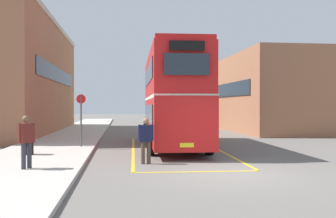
{
  "coord_description": "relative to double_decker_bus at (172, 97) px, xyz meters",
  "views": [
    {
      "loc": [
        -3.22,
        -11.37,
        2.09
      ],
      "look_at": [
        -0.68,
        9.81,
        1.89
      ],
      "focal_mm": 41.29,
      "sensor_mm": 36.0,
      "label": 1
    }
  ],
  "objects": [
    {
      "name": "pedestrian_boarding",
      "position": [
        -1.69,
        -5.58,
        -1.57
      ],
      "size": [
        0.55,
        0.24,
        1.64
      ],
      "color": "#473828",
      "rests_on": "ground"
    },
    {
      "name": "ground_plane",
      "position": [
        0.68,
        6.45,
        -2.51
      ],
      "size": [
        135.6,
        135.6,
        0.0
      ],
      "primitive_type": "plane",
      "color": "#66605B"
    },
    {
      "name": "sidewalk_left",
      "position": [
        -5.82,
        8.85,
        -2.44
      ],
      "size": [
        4.0,
        57.6,
        0.14
      ],
      "primitive_type": "cube",
      "color": "#B2ADA3",
      "rests_on": "ground"
    },
    {
      "name": "pedestrian_waiting_near",
      "position": [
        -5.45,
        -7.05,
        -1.43
      ],
      "size": [
        0.47,
        0.5,
        1.64
      ],
      "color": "#2D2D38",
      "rests_on": "sidewalk_left"
    },
    {
      "name": "litter_bin",
      "position": [
        -6.25,
        -3.5,
        -1.91
      ],
      "size": [
        0.49,
        0.49,
        0.93
      ],
      "color": "black",
      "rests_on": "sidewalk_left"
    },
    {
      "name": "brick_building_left",
      "position": [
        -10.19,
        11.12,
        1.7
      ],
      "size": [
        5.68,
        20.51,
        8.41
      ],
      "color": "#9E6647",
      "rests_on": "ground"
    },
    {
      "name": "double_decker_bus",
      "position": [
        0.0,
        0.0,
        0.0
      ],
      "size": [
        2.99,
        10.82,
        4.75
      ],
      "color": "black",
      "rests_on": "ground"
    },
    {
      "name": "single_deck_bus",
      "position": [
        4.1,
        20.65,
        -0.87
      ],
      "size": [
        3.75,
        10.1,
        3.02
      ],
      "color": "black",
      "rests_on": "ground"
    },
    {
      "name": "bay_marking_yellow",
      "position": [
        -0.03,
        -1.95,
        -2.51
      ],
      "size": [
        4.51,
        12.88,
        0.01
      ],
      "color": "gold",
      "rests_on": "ground"
    },
    {
      "name": "depot_building_right",
      "position": [
        10.35,
        11.61,
        0.54
      ],
      "size": [
        8.41,
        14.53,
        6.1
      ],
      "color": "#9E6647",
      "rests_on": "ground"
    },
    {
      "name": "bus_stop_sign",
      "position": [
        -4.46,
        -0.66,
        -0.88
      ],
      "size": [
        0.43,
        0.15,
        2.47
      ],
      "color": "#4C4C51",
      "rests_on": "sidewalk_left"
    }
  ]
}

